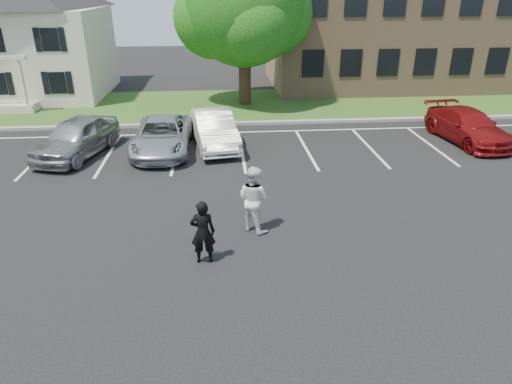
% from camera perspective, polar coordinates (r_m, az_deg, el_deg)
% --- Properties ---
extents(ground_plane, '(90.00, 90.00, 0.00)m').
position_cam_1_polar(ground_plane, '(12.39, 0.40, -7.19)').
color(ground_plane, black).
rests_on(ground_plane, ground).
extents(curb, '(40.00, 0.30, 0.15)m').
position_cam_1_polar(curb, '(23.41, -2.36, 8.57)').
color(curb, gray).
rests_on(curb, ground).
extents(grass_strip, '(44.00, 8.00, 0.08)m').
position_cam_1_polar(grass_strip, '(27.28, -2.78, 10.80)').
color(grass_strip, '#1C4215').
rests_on(grass_strip, ground).
extents(stall_lines, '(34.00, 5.36, 0.01)m').
position_cam_1_polar(stall_lines, '(20.64, 1.97, 6.16)').
color(stall_lines, silver).
rests_on(stall_lines, ground).
extents(house, '(10.30, 9.22, 7.60)m').
position_cam_1_polar(house, '(32.85, -27.72, 17.24)').
color(house, beige).
rests_on(house, ground).
extents(office_building, '(22.40, 10.40, 8.30)m').
position_cam_1_polar(office_building, '(35.85, 21.00, 19.29)').
color(office_building, '#A17B57').
rests_on(office_building, ground).
extents(tree, '(7.80, 7.20, 8.80)m').
position_cam_1_polar(tree, '(26.83, -1.31, 22.06)').
color(tree, black).
rests_on(tree, ground).
extents(man_black_suit, '(0.63, 0.41, 1.71)m').
position_cam_1_polar(man_black_suit, '(11.54, -6.66, -5.02)').
color(man_black_suit, black).
rests_on(man_black_suit, ground).
extents(man_white_shirt, '(1.20, 1.18, 1.95)m').
position_cam_1_polar(man_white_shirt, '(12.91, -0.31, -0.88)').
color(man_white_shirt, white).
rests_on(man_white_shirt, ground).
extents(car_silver_west, '(3.14, 4.97, 1.58)m').
position_cam_1_polar(car_silver_west, '(20.23, -21.51, 6.38)').
color(car_silver_west, '#A1A1A5').
rests_on(car_silver_west, ground).
extents(car_silver_minivan, '(2.39, 5.03, 1.39)m').
position_cam_1_polar(car_silver_minivan, '(19.78, -11.66, 6.93)').
color(car_silver_minivan, '#ABADB3').
rests_on(car_silver_minivan, ground).
extents(car_white_sedan, '(2.29, 4.80, 1.52)m').
position_cam_1_polar(car_white_sedan, '(20.08, -5.24, 7.80)').
color(car_white_sedan, silver).
rests_on(car_white_sedan, ground).
extents(car_red_compact, '(2.51, 5.07, 1.42)m').
position_cam_1_polar(car_red_compact, '(22.73, 24.94, 7.47)').
color(car_red_compact, maroon).
rests_on(car_red_compact, ground).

